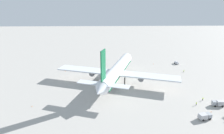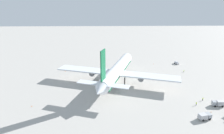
{
  "view_description": "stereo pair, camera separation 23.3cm",
  "coord_description": "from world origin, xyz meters",
  "px_view_note": "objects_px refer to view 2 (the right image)",
  "views": [
    {
      "loc": [
        -110.22,
        6.54,
        46.37
      ],
      "look_at": [
        5.44,
        2.94,
        7.8
      ],
      "focal_mm": 31.01,
      "sensor_mm": 36.0,
      "label": 1
    },
    {
      "loc": [
        -110.23,
        6.31,
        46.37
      ],
      "look_at": [
        5.44,
        2.94,
        7.8
      ],
      "focal_mm": 31.01,
      "sensor_mm": 36.0,
      "label": 2
    }
  ],
  "objects_px": {
    "airliner": "(117,71)",
    "ground_worker_0": "(184,71)",
    "traffic_cone_1": "(32,106)",
    "ground_worker_2": "(196,104)",
    "traffic_cone_3": "(65,71)",
    "ground_worker_1": "(203,99)",
    "traffic_cone_0": "(211,112)",
    "traffic_cone_2": "(153,64)",
    "service_van": "(176,63)",
    "service_truck_0": "(205,116)",
    "service_truck_2": "(218,103)"
  },
  "relations": [
    {
      "from": "ground_worker_0",
      "to": "ground_worker_2",
      "type": "relative_size",
      "value": 1.03
    },
    {
      "from": "traffic_cone_2",
      "to": "ground_worker_0",
      "type": "bearing_deg",
      "value": -139.31
    },
    {
      "from": "ground_worker_2",
      "to": "traffic_cone_0",
      "type": "relative_size",
      "value": 3.07
    },
    {
      "from": "service_truck_0",
      "to": "traffic_cone_0",
      "type": "bearing_deg",
      "value": -47.63
    },
    {
      "from": "ground_worker_0",
      "to": "traffic_cone_0",
      "type": "height_order",
      "value": "ground_worker_0"
    },
    {
      "from": "service_van",
      "to": "ground_worker_0",
      "type": "xyz_separation_m",
      "value": [
        -19.28,
        1.45,
        -0.15
      ]
    },
    {
      "from": "ground_worker_2",
      "to": "traffic_cone_3",
      "type": "xyz_separation_m",
      "value": [
        49.64,
        71.78,
        -0.58
      ]
    },
    {
      "from": "traffic_cone_3",
      "to": "ground_worker_2",
      "type": "bearing_deg",
      "value": -124.67
    },
    {
      "from": "ground_worker_0",
      "to": "airliner",
      "type": "bearing_deg",
      "value": 109.32
    },
    {
      "from": "service_van",
      "to": "traffic_cone_1",
      "type": "distance_m",
      "value": 111.05
    },
    {
      "from": "ground_worker_0",
      "to": "traffic_cone_3",
      "type": "bearing_deg",
      "value": 87.28
    },
    {
      "from": "traffic_cone_0",
      "to": "traffic_cone_2",
      "type": "distance_m",
      "value": 72.14
    },
    {
      "from": "service_truck_2",
      "to": "service_van",
      "type": "relative_size",
      "value": 1.19
    },
    {
      "from": "traffic_cone_3",
      "to": "airliner",
      "type": "bearing_deg",
      "value": -120.56
    },
    {
      "from": "ground_worker_2",
      "to": "traffic_cone_0",
      "type": "distance_m",
      "value": 7.44
    },
    {
      "from": "service_truck_2",
      "to": "ground_worker_1",
      "type": "height_order",
      "value": "service_truck_2"
    },
    {
      "from": "service_van",
      "to": "traffic_cone_2",
      "type": "xyz_separation_m",
      "value": [
        0.34,
        18.32,
        -0.76
      ]
    },
    {
      "from": "ground_worker_2",
      "to": "traffic_cone_3",
      "type": "bearing_deg",
      "value": 55.33
    },
    {
      "from": "ground_worker_2",
      "to": "traffic_cone_0",
      "type": "height_order",
      "value": "ground_worker_2"
    },
    {
      "from": "ground_worker_2",
      "to": "traffic_cone_0",
      "type": "xyz_separation_m",
      "value": [
        -6.26,
        -3.99,
        -0.58
      ]
    },
    {
      "from": "ground_worker_1",
      "to": "traffic_cone_3",
      "type": "xyz_separation_m",
      "value": [
        45.05,
        77.16,
        -0.57
      ]
    },
    {
      "from": "traffic_cone_2",
      "to": "traffic_cone_3",
      "type": "relative_size",
      "value": 1.0
    },
    {
      "from": "service_truck_2",
      "to": "traffic_cone_3",
      "type": "distance_m",
      "value": 96.19
    },
    {
      "from": "airliner",
      "to": "ground_worker_2",
      "type": "distance_m",
      "value": 46.97
    },
    {
      "from": "ground_worker_0",
      "to": "ground_worker_2",
      "type": "bearing_deg",
      "value": 165.63
    },
    {
      "from": "service_truck_0",
      "to": "traffic_cone_1",
      "type": "xyz_separation_m",
      "value": [
        12.65,
        75.97,
        -1.16
      ]
    },
    {
      "from": "traffic_cone_0",
      "to": "ground_worker_0",
      "type": "bearing_deg",
      "value": -8.45
    },
    {
      "from": "traffic_cone_0",
      "to": "traffic_cone_3",
      "type": "distance_m",
      "value": 94.16
    },
    {
      "from": "service_van",
      "to": "traffic_cone_0",
      "type": "bearing_deg",
      "value": 172.66
    },
    {
      "from": "ground_worker_1",
      "to": "traffic_cone_2",
      "type": "height_order",
      "value": "ground_worker_1"
    },
    {
      "from": "service_van",
      "to": "airliner",
      "type": "bearing_deg",
      "value": 126.09
    },
    {
      "from": "ground_worker_1",
      "to": "traffic_cone_3",
      "type": "height_order",
      "value": "ground_worker_1"
    },
    {
      "from": "service_truck_2",
      "to": "traffic_cone_0",
      "type": "relative_size",
      "value": 10.27
    },
    {
      "from": "ground_worker_0",
      "to": "traffic_cone_3",
      "type": "distance_m",
      "value": 83.58
    },
    {
      "from": "airliner",
      "to": "ground_worker_0",
      "type": "distance_m",
      "value": 51.5
    },
    {
      "from": "airliner",
      "to": "ground_worker_0",
      "type": "bearing_deg",
      "value": -70.68
    },
    {
      "from": "service_van",
      "to": "ground_worker_2",
      "type": "height_order",
      "value": "service_van"
    },
    {
      "from": "ground_worker_1",
      "to": "ground_worker_2",
      "type": "distance_m",
      "value": 7.07
    },
    {
      "from": "airliner",
      "to": "service_truck_2",
      "type": "xyz_separation_m",
      "value": [
        -29.74,
        -46.48,
        -6.27
      ]
    },
    {
      "from": "traffic_cone_1",
      "to": "airliner",
      "type": "bearing_deg",
      "value": -56.19
    },
    {
      "from": "airliner",
      "to": "ground_worker_2",
      "type": "height_order",
      "value": "airliner"
    },
    {
      "from": "ground_worker_0",
      "to": "traffic_cone_2",
      "type": "distance_m",
      "value": 25.88
    },
    {
      "from": "traffic_cone_0",
      "to": "traffic_cone_1",
      "type": "bearing_deg",
      "value": 84.82
    },
    {
      "from": "ground_worker_2",
      "to": "traffic_cone_2",
      "type": "xyz_separation_m",
      "value": [
        65.29,
        5.16,
        -0.58
      ]
    },
    {
      "from": "service_truck_0",
      "to": "service_van",
      "type": "bearing_deg",
      "value": -11.04
    },
    {
      "from": "service_truck_2",
      "to": "traffic_cone_2",
      "type": "bearing_deg",
      "value": 12.9
    },
    {
      "from": "airliner",
      "to": "ground_worker_0",
      "type": "height_order",
      "value": "airliner"
    },
    {
      "from": "ground_worker_0",
      "to": "traffic_cone_1",
      "type": "distance_m",
      "value": 99.91
    },
    {
      "from": "ground_worker_0",
      "to": "traffic_cone_0",
      "type": "xyz_separation_m",
      "value": [
        -51.94,
        7.72,
        -0.61
      ]
    },
    {
      "from": "airliner",
      "to": "traffic_cone_3",
      "type": "xyz_separation_m",
      "value": [
        20.85,
        35.32,
        -7.46
      ]
    }
  ]
}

